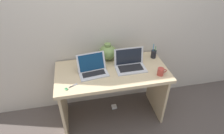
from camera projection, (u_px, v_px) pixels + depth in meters
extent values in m
plane|color=#564C47|center=(112.00, 114.00, 2.62)|extent=(6.00, 6.00, 0.00)
cube|color=beige|center=(106.00, 23.00, 2.22)|extent=(4.40, 0.04, 2.40)
cube|color=#D1B78C|center=(112.00, 72.00, 2.20)|extent=(1.31, 0.65, 0.04)
cube|color=#D1B78C|center=(63.00, 103.00, 2.32)|extent=(0.03, 0.55, 0.72)
cube|color=#D1B78C|center=(157.00, 89.00, 2.52)|extent=(0.03, 0.55, 0.72)
cube|color=silver|center=(93.00, 73.00, 2.13)|extent=(0.35, 0.26, 0.01)
cube|color=black|center=(93.00, 72.00, 2.13)|extent=(0.27, 0.16, 0.00)
cube|color=silver|center=(91.00, 62.00, 2.13)|extent=(0.33, 0.13, 0.20)
cube|color=navy|center=(91.00, 62.00, 2.13)|extent=(0.29, 0.12, 0.18)
cube|color=silver|center=(131.00, 69.00, 2.21)|extent=(0.35, 0.23, 0.01)
cube|color=black|center=(131.00, 68.00, 2.20)|extent=(0.28, 0.14, 0.00)
cube|color=silver|center=(129.00, 56.00, 2.22)|extent=(0.35, 0.05, 0.21)
cube|color=black|center=(129.00, 56.00, 2.22)|extent=(0.31, 0.04, 0.18)
ellipsoid|color=#75934C|center=(108.00, 52.00, 2.35)|extent=(0.22, 0.22, 0.18)
cylinder|color=#75934C|center=(108.00, 45.00, 2.29)|extent=(0.08, 0.08, 0.04)
cylinder|color=#B23D33|center=(161.00, 72.00, 2.10)|extent=(0.07, 0.07, 0.09)
torus|color=#B23D33|center=(165.00, 71.00, 2.10)|extent=(0.05, 0.01, 0.05)
cylinder|color=black|center=(154.00, 54.00, 2.39)|extent=(0.07, 0.07, 0.10)
cylinder|color=#338CBF|center=(153.00, 50.00, 2.36)|extent=(0.01, 0.02, 0.16)
cylinder|color=#338CBF|center=(153.00, 51.00, 2.36)|extent=(0.01, 0.02, 0.14)
cylinder|color=#4CA566|center=(155.00, 51.00, 2.36)|extent=(0.01, 0.01, 0.14)
cube|color=#B7B7BC|center=(73.00, 86.00, 1.96)|extent=(0.09, 0.06, 0.00)
cube|color=#B7B7BC|center=(73.00, 86.00, 1.96)|extent=(0.10, 0.05, 0.00)
torus|color=#4CA566|center=(66.00, 89.00, 1.92)|extent=(0.03, 0.04, 0.01)
torus|color=#4CA566|center=(66.00, 89.00, 1.92)|extent=(0.03, 0.04, 0.01)
cube|color=white|center=(114.00, 107.00, 2.72)|extent=(0.07, 0.07, 0.03)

